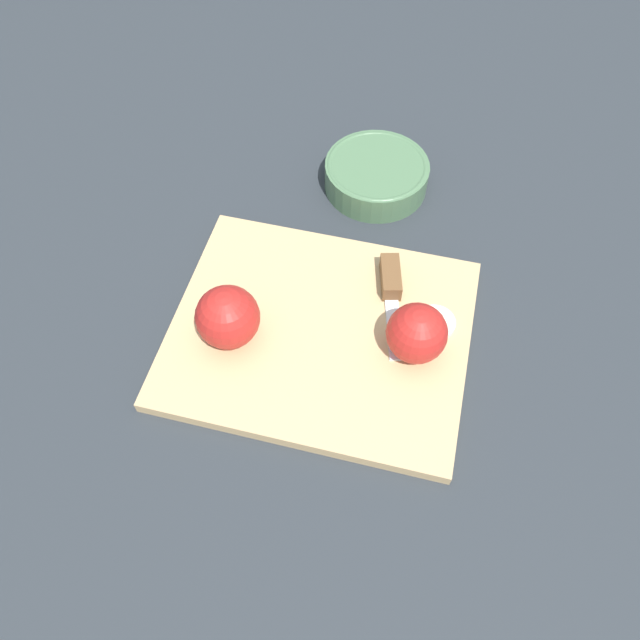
% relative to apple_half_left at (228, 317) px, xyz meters
% --- Properties ---
extents(ground_plane, '(4.00, 4.00, 0.00)m').
position_rel_apple_half_left_xyz_m(ground_plane, '(0.10, 0.04, -0.05)').
color(ground_plane, '#282D33').
extents(cutting_board, '(0.38, 0.33, 0.02)m').
position_rel_apple_half_left_xyz_m(cutting_board, '(0.10, 0.04, -0.05)').
color(cutting_board, tan).
rests_on(cutting_board, ground_plane).
extents(apple_half_left, '(0.07, 0.07, 0.07)m').
position_rel_apple_half_left_xyz_m(apple_half_left, '(0.00, 0.00, 0.00)').
color(apple_half_left, red).
rests_on(apple_half_left, cutting_board).
extents(apple_half_right, '(0.07, 0.07, 0.07)m').
position_rel_apple_half_left_xyz_m(apple_half_right, '(0.21, 0.05, -0.00)').
color(apple_half_right, red).
rests_on(apple_half_right, cutting_board).
extents(knife, '(0.07, 0.14, 0.02)m').
position_rel_apple_half_left_xyz_m(knife, '(0.16, 0.13, -0.03)').
color(knife, silver).
rests_on(knife, cutting_board).
extents(apple_slice, '(0.05, 0.05, 0.01)m').
position_rel_apple_half_left_xyz_m(apple_slice, '(0.22, 0.10, -0.03)').
color(apple_slice, '#EFE5C6').
rests_on(apple_slice, cutting_board).
extents(bowl, '(0.15, 0.15, 0.04)m').
position_rel_apple_half_left_xyz_m(bowl, '(0.09, 0.31, -0.03)').
color(bowl, '#4C704C').
rests_on(bowl, ground_plane).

